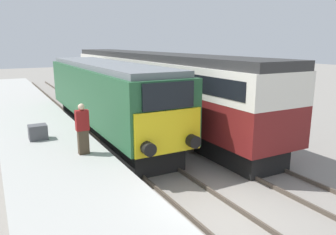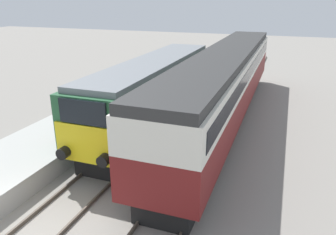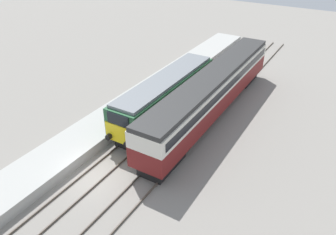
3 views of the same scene
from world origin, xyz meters
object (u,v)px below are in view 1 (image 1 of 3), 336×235
Objects in this scene: person_on_platform at (83,129)px; luggage_crate at (38,132)px; locomotive at (106,95)px; passenger_carriage at (148,79)px.

person_on_platform is 2.95m from luggage_crate.
locomotive reaches higher than luggage_crate.
person_on_platform is at bearing -129.80° from passenger_carriage.
passenger_carriage is (3.40, 2.28, 0.42)m from locomotive.
person_on_platform is (-2.41, -4.69, -0.34)m from locomotive.
passenger_carriage is 30.39× the size of luggage_crate.
luggage_crate is (-6.97, -4.33, -1.37)m from passenger_carriage.
passenger_carriage reaches higher than luggage_crate.
passenger_carriage is 11.80× the size of person_on_platform.
luggage_crate is (-1.17, 2.64, -0.60)m from person_on_platform.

